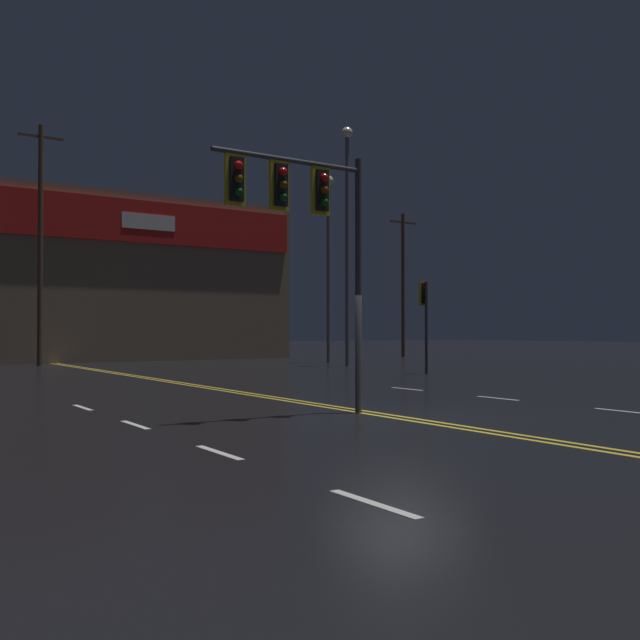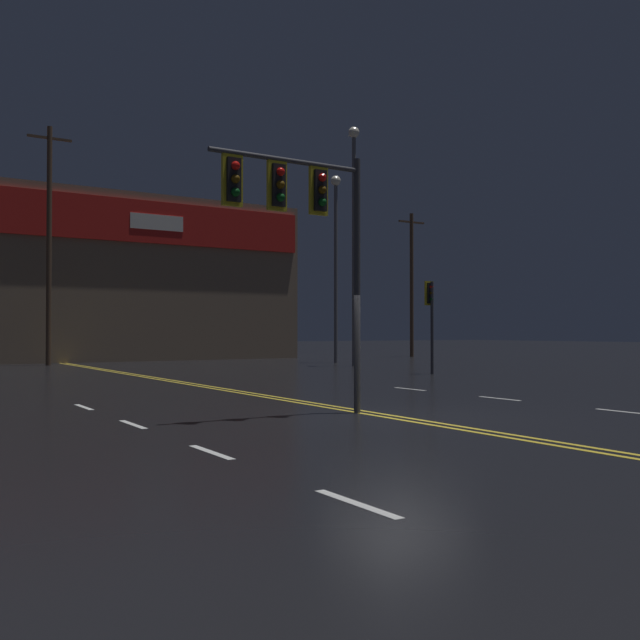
# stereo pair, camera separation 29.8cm
# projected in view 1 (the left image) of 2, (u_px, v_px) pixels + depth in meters

# --- Properties ---
(ground_plane) EXTENTS (200.00, 200.00, 0.00)m
(ground_plane) POSITION_uv_depth(u_px,v_px,m) (399.00, 418.00, 14.28)
(ground_plane) COLOR black
(road_markings) EXTENTS (14.25, 60.00, 0.01)m
(road_markings) POSITION_uv_depth(u_px,v_px,m) (468.00, 420.00, 13.92)
(road_markings) COLOR gold
(road_markings) RESTS_ON ground
(traffic_signal_median) EXTENTS (3.48, 0.36, 5.41)m
(traffic_signal_median) POSITION_uv_depth(u_px,v_px,m) (300.00, 208.00, 14.36)
(traffic_signal_median) COLOR #38383D
(traffic_signal_median) RESTS_ON ground
(traffic_signal_corner_northeast) EXTENTS (0.42, 0.36, 3.80)m
(traffic_signal_corner_northeast) POSITION_uv_depth(u_px,v_px,m) (425.00, 306.00, 29.14)
(traffic_signal_corner_northeast) COLOR #38383D
(traffic_signal_corner_northeast) RESTS_ON ground
(streetlight_near_left) EXTENTS (0.56, 0.56, 10.45)m
(streetlight_near_left) POSITION_uv_depth(u_px,v_px,m) (328.00, 245.00, 39.73)
(streetlight_near_left) COLOR #59595E
(streetlight_near_left) RESTS_ON ground
(streetlight_far_left) EXTENTS (0.56, 0.56, 12.10)m
(streetlight_far_left) POSITION_uv_depth(u_px,v_px,m) (347.00, 218.00, 35.98)
(streetlight_far_left) COLOR #59595E
(streetlight_far_left) RESTS_ON ground
(building_backdrop) EXTENTS (29.74, 10.23, 9.87)m
(building_backdrop) POSITION_uv_depth(u_px,v_px,m) (35.00, 278.00, 42.93)
(building_backdrop) COLOR #7A6651
(building_backdrop) RESTS_ON ground
(utility_pole_row) EXTENTS (47.62, 0.26, 12.30)m
(utility_pole_row) POSITION_uv_depth(u_px,v_px,m) (52.00, 255.00, 36.60)
(utility_pole_row) COLOR #4C3828
(utility_pole_row) RESTS_ON ground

